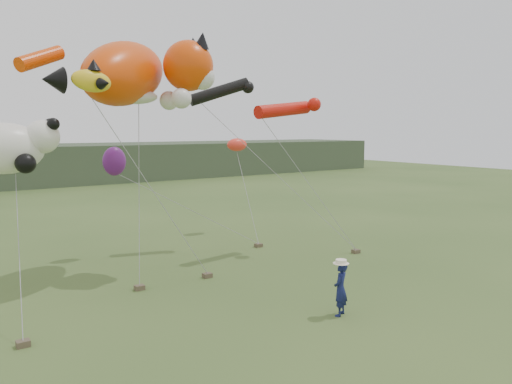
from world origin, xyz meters
TOP-DOWN VIEW (x-y plane):
  - ground at (0.00, 0.00)m, footprint 120.00×120.00m
  - festival_attendant at (0.81, -0.82)m, footprint 0.73×0.64m
  - sandbag_anchors at (-0.14, 4.96)m, footprint 14.96×5.81m
  - cat_kite at (-2.25, 7.22)m, footprint 7.03×5.62m
  - fish_kite at (-5.40, 4.37)m, footprint 2.11×1.41m
  - tube_kites at (3.75, 7.60)m, footprint 4.99×4.12m
  - panda_kite at (-6.94, 7.00)m, footprint 3.03×1.96m
  - misc_kites at (0.70, 10.86)m, footprint 8.68×2.34m

SIDE VIEW (x-z plane):
  - ground at x=0.00m, z-range 0.00..0.00m
  - sandbag_anchors at x=-0.14m, z-range 0.00..0.17m
  - festival_attendant at x=0.81m, z-range 0.00..1.69m
  - misc_kites at x=0.70m, z-range 3.76..5.31m
  - panda_kite at x=-6.94m, z-range 4.19..6.08m
  - tube_kites at x=3.75m, z-range 6.02..8.06m
  - fish_kite at x=-5.40m, z-range 6.69..7.77m
  - cat_kite at x=-2.25m, z-range 6.20..9.58m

